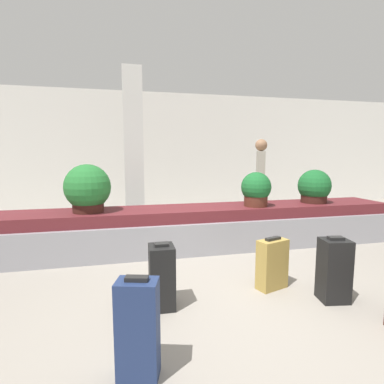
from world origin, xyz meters
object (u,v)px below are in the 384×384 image
(suitcase_2, at_px, (162,276))
(potted_plant_1, at_px, (88,189))
(suitcase_1, at_px, (272,264))
(pillar, at_px, (134,150))
(suitcase_3, at_px, (138,329))
(potted_plant_0, at_px, (314,187))
(potted_plant_2, at_px, (256,190))
(traveler_0, at_px, (260,172))
(suitcase_0, at_px, (334,270))

(suitcase_2, xyz_separation_m, potted_plant_1, (-0.86, 1.79, 0.69))
(suitcase_1, height_order, potted_plant_1, potted_plant_1)
(pillar, height_order, suitcase_3, pillar)
(potted_plant_0, xyz_separation_m, potted_plant_1, (-3.80, -0.01, 0.07))
(potted_plant_2, bearing_deg, suitcase_3, -128.43)
(suitcase_1, bearing_deg, traveler_0, 48.64)
(potted_plant_1, bearing_deg, traveler_0, 22.71)
(suitcase_1, relative_size, potted_plant_1, 0.84)
(suitcase_2, distance_m, traveler_0, 4.24)
(suitcase_2, xyz_separation_m, traveler_0, (2.61, 3.24, 0.81))
(suitcase_2, bearing_deg, suitcase_1, 7.52)
(potted_plant_0, bearing_deg, suitcase_1, -135.33)
(suitcase_1, distance_m, suitcase_2, 1.28)
(pillar, distance_m, potted_plant_1, 1.79)
(suitcase_2, height_order, traveler_0, traveler_0)
(potted_plant_2, bearing_deg, suitcase_1, -108.17)
(potted_plant_2, relative_size, traveler_0, 0.31)
(suitcase_0, bearing_deg, traveler_0, 85.69)
(suitcase_3, bearing_deg, suitcase_2, 88.64)
(potted_plant_2, bearing_deg, potted_plant_0, 5.40)
(suitcase_2, height_order, potted_plant_2, potted_plant_2)
(suitcase_2, bearing_deg, pillar, 93.22)
(suitcase_0, distance_m, potted_plant_1, 3.40)
(potted_plant_1, bearing_deg, potted_plant_0, 0.08)
(suitcase_3, relative_size, traveler_0, 0.39)
(suitcase_3, xyz_separation_m, traveler_0, (2.89, 4.15, 0.78))
(potted_plant_2, height_order, traveler_0, traveler_0)
(suitcase_0, height_order, suitcase_2, suitcase_0)
(suitcase_1, height_order, potted_plant_0, potted_plant_0)
(suitcase_1, distance_m, suitcase_3, 1.88)
(suitcase_3, xyz_separation_m, potted_plant_0, (3.23, 2.71, 0.59))
(suitcase_2, relative_size, potted_plant_1, 0.93)
(suitcase_3, relative_size, potted_plant_1, 1.02)
(suitcase_2, distance_m, potted_plant_0, 3.51)
(potted_plant_2, distance_m, traveler_0, 1.77)
(suitcase_3, distance_m, potted_plant_0, 4.25)
(suitcase_1, bearing_deg, potted_plant_1, 124.32)
(suitcase_2, relative_size, potted_plant_0, 1.13)
(suitcase_3, bearing_deg, potted_plant_0, 55.68)
(suitcase_0, xyz_separation_m, traveler_0, (0.85, 3.51, 0.80))
(potted_plant_0, bearing_deg, suitcase_3, -140.00)
(potted_plant_0, bearing_deg, potted_plant_2, -174.60)
(suitcase_0, distance_m, traveler_0, 3.70)
(suitcase_2, distance_m, potted_plant_1, 2.10)
(pillar, distance_m, suitcase_0, 4.24)
(suitcase_2, bearing_deg, suitcase_0, -7.45)
(suitcase_0, xyz_separation_m, potted_plant_2, (0.02, 1.95, 0.62))
(pillar, xyz_separation_m, suitcase_3, (-0.16, -4.23, -1.25))
(suitcase_0, distance_m, suitcase_2, 1.78)
(suitcase_3, xyz_separation_m, potted_plant_2, (2.06, 2.60, 0.60))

